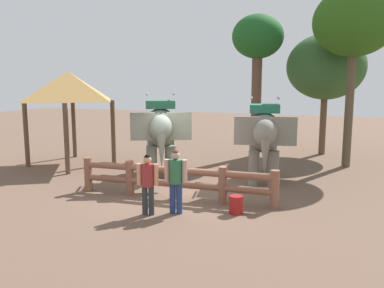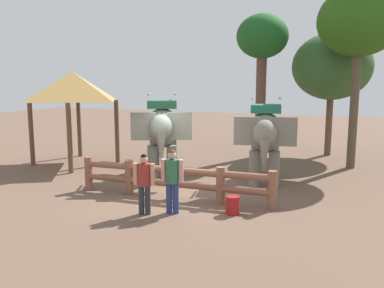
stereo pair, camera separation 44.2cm
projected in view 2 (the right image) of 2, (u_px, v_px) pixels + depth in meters
name	position (u px, v px, depth m)	size (l,w,h in m)	color
ground_plane	(177.00, 196.00, 11.98)	(60.00, 60.00, 0.00)	brown
log_fence	(173.00, 179.00, 11.63)	(5.94, 0.49, 1.05)	brown
elephant_near_left	(162.00, 130.00, 14.25)	(2.67, 3.49, 2.96)	slate
elephant_center	(265.00, 135.00, 13.41)	(2.06, 3.39, 2.85)	gray
tourist_woman_in_black	(144.00, 180.00, 10.23)	(0.54, 0.37, 1.58)	#2B2E31
tourist_man_in_blue	(172.00, 177.00, 10.31)	(0.59, 0.38, 1.68)	navy
thatched_shelter	(73.00, 87.00, 16.12)	(3.86, 3.86, 3.76)	brown
tree_far_left	(332.00, 67.00, 17.91)	(3.48, 3.48, 5.49)	brown
tree_back_center	(359.00, 22.00, 14.97)	(3.08, 3.08, 6.90)	brown
tree_far_right	(262.00, 42.00, 17.29)	(2.22, 2.22, 6.21)	brown
feed_bucket	(233.00, 205.00, 10.35)	(0.36, 0.36, 0.47)	maroon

